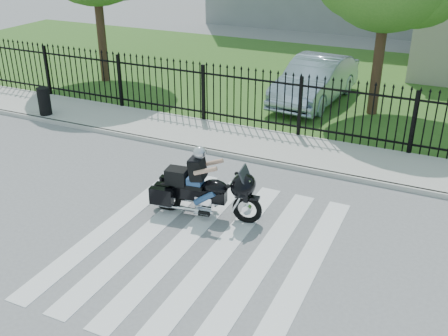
% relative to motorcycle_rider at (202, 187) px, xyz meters
% --- Properties ---
extents(ground, '(120.00, 120.00, 0.00)m').
position_rel_motorcycle_rider_xyz_m(ground, '(0.52, -1.07, -0.65)').
color(ground, slate).
rests_on(ground, ground).
extents(crosswalk, '(5.00, 5.50, 0.01)m').
position_rel_motorcycle_rider_xyz_m(crosswalk, '(0.52, -1.07, -0.65)').
color(crosswalk, silver).
rests_on(crosswalk, ground).
extents(sidewalk, '(40.00, 2.00, 0.12)m').
position_rel_motorcycle_rider_xyz_m(sidewalk, '(0.52, 3.93, -0.59)').
color(sidewalk, '#ADAAA3').
rests_on(sidewalk, ground).
extents(curb, '(40.00, 0.12, 0.12)m').
position_rel_motorcycle_rider_xyz_m(curb, '(0.52, 2.93, -0.59)').
color(curb, '#ADAAA3').
rests_on(curb, ground).
extents(grass_strip, '(40.00, 12.00, 0.02)m').
position_rel_motorcycle_rider_xyz_m(grass_strip, '(0.52, 10.93, -0.64)').
color(grass_strip, '#355E20').
rests_on(grass_strip, ground).
extents(iron_fence, '(26.00, 0.04, 1.80)m').
position_rel_motorcycle_rider_xyz_m(iron_fence, '(0.52, 4.93, 0.25)').
color(iron_fence, black).
rests_on(iron_fence, ground).
extents(motorcycle_rider, '(2.41, 0.95, 1.60)m').
position_rel_motorcycle_rider_xyz_m(motorcycle_rider, '(0.00, 0.00, 0.00)').
color(motorcycle_rider, black).
rests_on(motorcycle_rider, ground).
extents(parked_car, '(1.99, 4.66, 1.49)m').
position_rel_motorcycle_rider_xyz_m(parked_car, '(0.00, 8.28, 0.11)').
color(parked_car, '#A0B1CA').
rests_on(parked_car, grass_strip).
extents(litter_bin, '(0.50, 0.50, 0.86)m').
position_rel_motorcycle_rider_xyz_m(litter_bin, '(-7.15, 3.23, -0.11)').
color(litter_bin, black).
rests_on(litter_bin, sidewalk).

